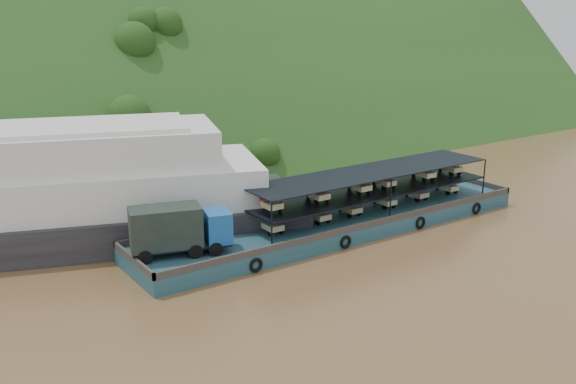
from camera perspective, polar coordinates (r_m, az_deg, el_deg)
ground at (r=52.03m, az=3.70°, el=-3.80°), size 160.00×160.00×0.00m
hillside at (r=82.23m, az=-12.01°, el=3.32°), size 140.00×39.60×39.60m
cargo_barge at (r=51.70m, az=3.24°, el=-2.55°), size 35.10×7.18×4.69m
passenger_ferry at (r=53.01m, az=-23.72°, el=-0.29°), size 46.39×25.58×9.15m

